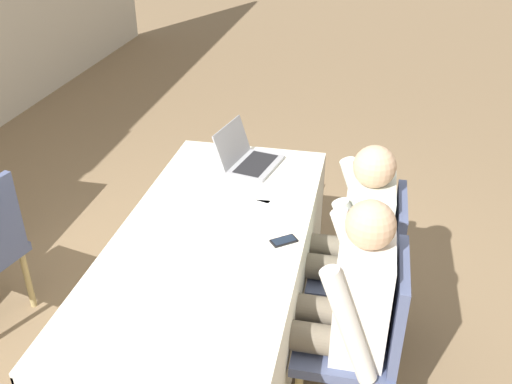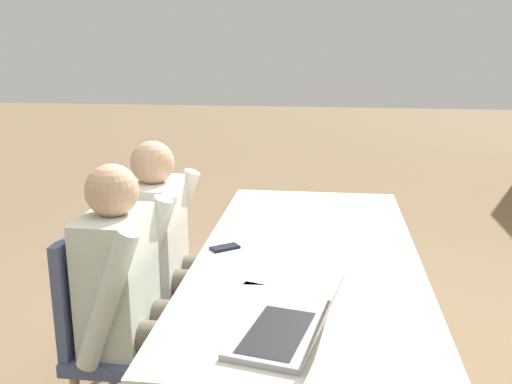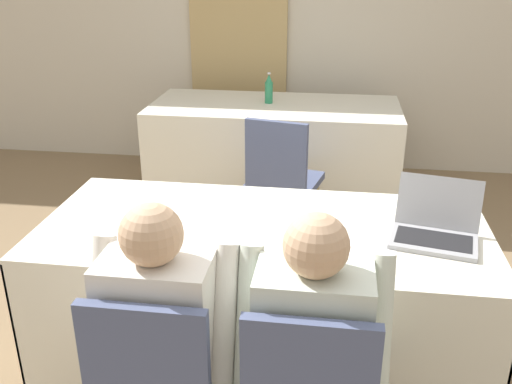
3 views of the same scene
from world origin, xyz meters
The scene contains 13 objects.
ground_plane centered at (0.00, 0.00, 0.00)m, with size 24.00×24.00×0.00m, color #846B4C.
wall_back centered at (0.00, 2.92, 1.35)m, with size 12.00×0.06×2.70m.
curtain_panel centered at (-0.60, 2.86, 1.33)m, with size 0.86×0.04×2.65m.
conference_table_near centered at (0.00, 0.00, 0.58)m, with size 1.95×0.89×0.75m.
conference_table_far centered at (-0.19, 2.15, 0.58)m, with size 1.95×0.89×0.75m.
laptop centered at (0.72, -0.02, 0.79)m, with size 0.40×0.37×0.23m.
cell_phone centered at (0.00, -0.35, 0.75)m, with size 0.12×0.13×0.01m.
paper_beside_laptop centered at (0.46, -0.10, 0.75)m, with size 0.29×0.34×0.00m.
paper_centre_table centered at (0.25, -0.24, 0.75)m, with size 0.23×0.31×0.00m.
water_bottle centered at (-0.24, 2.20, 0.86)m, with size 0.06×0.06×0.24m.
chair_far_spare centered at (-0.04, 1.28, 0.49)m, with size 0.53×0.53×0.89m.
person_checkered_shirt centered at (-0.25, -0.65, 0.65)m, with size 0.50×0.52×1.15m.
person_white_shirt centered at (0.25, -0.65, 0.65)m, with size 0.50×0.52×1.15m.
Camera 3 is at (0.28, -2.21, 1.84)m, focal length 40.00 mm.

